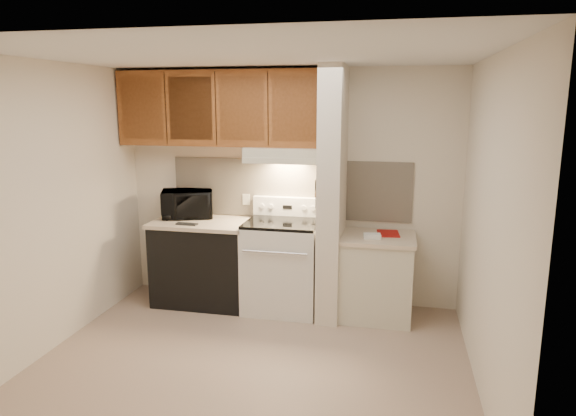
% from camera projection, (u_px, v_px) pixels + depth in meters
% --- Properties ---
extents(floor, '(3.60, 3.60, 0.00)m').
position_uv_depth(floor, '(253.00, 361.00, 4.35)').
color(floor, tan).
rests_on(floor, ground).
extents(ceiling, '(3.60, 3.60, 0.00)m').
position_uv_depth(ceiling, '(248.00, 55.00, 3.84)').
color(ceiling, white).
rests_on(ceiling, wall_back).
extents(wall_back, '(3.60, 2.50, 0.02)m').
position_uv_depth(wall_back, '(289.00, 187.00, 5.53)').
color(wall_back, beige).
rests_on(wall_back, floor).
extents(wall_left, '(0.02, 3.00, 2.50)m').
position_uv_depth(wall_left, '(52.00, 208.00, 4.46)').
color(wall_left, beige).
rests_on(wall_left, floor).
extents(wall_right, '(0.02, 3.00, 2.50)m').
position_uv_depth(wall_right, '(489.00, 229.00, 3.73)').
color(wall_right, beige).
rests_on(wall_right, floor).
extents(backsplash, '(2.60, 0.02, 0.63)m').
position_uv_depth(backsplash, '(289.00, 189.00, 5.52)').
color(backsplash, beige).
rests_on(backsplash, wall_back).
extents(range_body, '(0.76, 0.65, 0.92)m').
position_uv_depth(range_body, '(283.00, 267.00, 5.36)').
color(range_body, silver).
rests_on(range_body, floor).
extents(oven_window, '(0.50, 0.01, 0.30)m').
position_uv_depth(oven_window, '(275.00, 273.00, 5.05)').
color(oven_window, black).
rests_on(oven_window, range_body).
extents(oven_handle, '(0.65, 0.02, 0.02)m').
position_uv_depth(oven_handle, '(274.00, 253.00, 4.97)').
color(oven_handle, silver).
rests_on(oven_handle, range_body).
extents(cooktop, '(0.74, 0.64, 0.03)m').
position_uv_depth(cooktop, '(282.00, 223.00, 5.27)').
color(cooktop, black).
rests_on(cooktop, range_body).
extents(range_backguard, '(0.76, 0.08, 0.20)m').
position_uv_depth(range_backguard, '(288.00, 206.00, 5.52)').
color(range_backguard, silver).
rests_on(range_backguard, range_body).
extents(range_display, '(0.10, 0.01, 0.04)m').
position_uv_depth(range_display, '(287.00, 207.00, 5.48)').
color(range_display, black).
rests_on(range_display, range_backguard).
extents(range_knob_left_outer, '(0.05, 0.02, 0.05)m').
position_uv_depth(range_knob_left_outer, '(262.00, 206.00, 5.53)').
color(range_knob_left_outer, silver).
rests_on(range_knob_left_outer, range_backguard).
extents(range_knob_left_inner, '(0.05, 0.02, 0.05)m').
position_uv_depth(range_knob_left_inner, '(271.00, 206.00, 5.51)').
color(range_knob_left_inner, silver).
rests_on(range_knob_left_inner, range_backguard).
extents(range_knob_right_inner, '(0.05, 0.02, 0.05)m').
position_uv_depth(range_knob_right_inner, '(304.00, 208.00, 5.44)').
color(range_knob_right_inner, silver).
rests_on(range_knob_right_inner, range_backguard).
extents(range_knob_right_outer, '(0.05, 0.02, 0.05)m').
position_uv_depth(range_knob_right_outer, '(313.00, 208.00, 5.42)').
color(range_knob_right_outer, silver).
rests_on(range_knob_right_outer, range_backguard).
extents(dishwasher_front, '(1.00, 0.63, 0.87)m').
position_uv_depth(dishwasher_front, '(204.00, 263.00, 5.56)').
color(dishwasher_front, black).
rests_on(dishwasher_front, floor).
extents(left_countertop, '(1.04, 0.67, 0.04)m').
position_uv_depth(left_countertop, '(202.00, 223.00, 5.46)').
color(left_countertop, beige).
rests_on(left_countertop, dishwasher_front).
extents(spoon_rest, '(0.23, 0.09, 0.02)m').
position_uv_depth(spoon_rest, '(187.00, 224.00, 5.29)').
color(spoon_rest, black).
rests_on(spoon_rest, left_countertop).
extents(teal_jar, '(0.12, 0.12, 0.10)m').
position_uv_depth(teal_jar, '(205.00, 212.00, 5.67)').
color(teal_jar, '#266B5D').
rests_on(teal_jar, left_countertop).
extents(outlet, '(0.08, 0.01, 0.12)m').
position_uv_depth(outlet, '(246.00, 199.00, 5.64)').
color(outlet, beige).
rests_on(outlet, backsplash).
extents(microwave, '(0.63, 0.53, 0.30)m').
position_uv_depth(microwave, '(187.00, 204.00, 5.61)').
color(microwave, black).
rests_on(microwave, left_countertop).
extents(partition_pillar, '(0.22, 0.70, 2.50)m').
position_uv_depth(partition_pillar, '(332.00, 195.00, 5.09)').
color(partition_pillar, beige).
rests_on(partition_pillar, floor).
extents(pillar_trim, '(0.01, 0.70, 0.04)m').
position_uv_depth(pillar_trim, '(321.00, 189.00, 5.11)').
color(pillar_trim, brown).
rests_on(pillar_trim, partition_pillar).
extents(knife_strip, '(0.02, 0.42, 0.04)m').
position_uv_depth(knife_strip, '(319.00, 188.00, 5.06)').
color(knife_strip, black).
rests_on(knife_strip, partition_pillar).
extents(knife_blade_a, '(0.01, 0.03, 0.16)m').
position_uv_depth(knife_blade_a, '(316.00, 201.00, 4.94)').
color(knife_blade_a, silver).
rests_on(knife_blade_a, knife_strip).
extents(knife_handle_a, '(0.02, 0.02, 0.10)m').
position_uv_depth(knife_handle_a, '(316.00, 185.00, 4.91)').
color(knife_handle_a, black).
rests_on(knife_handle_a, knife_strip).
extents(knife_blade_b, '(0.01, 0.04, 0.18)m').
position_uv_depth(knife_blade_b, '(317.00, 201.00, 4.99)').
color(knife_blade_b, silver).
rests_on(knife_blade_b, knife_strip).
extents(knife_handle_b, '(0.02, 0.02, 0.10)m').
position_uv_depth(knife_handle_b, '(317.00, 184.00, 4.97)').
color(knife_handle_b, black).
rests_on(knife_handle_b, knife_strip).
extents(knife_blade_c, '(0.01, 0.04, 0.20)m').
position_uv_depth(knife_blade_c, '(318.00, 200.00, 5.08)').
color(knife_blade_c, silver).
rests_on(knife_blade_c, knife_strip).
extents(knife_handle_c, '(0.02, 0.02, 0.10)m').
position_uv_depth(knife_handle_c, '(319.00, 183.00, 5.06)').
color(knife_handle_c, black).
rests_on(knife_handle_c, knife_strip).
extents(knife_blade_d, '(0.01, 0.04, 0.16)m').
position_uv_depth(knife_blade_d, '(319.00, 196.00, 5.16)').
color(knife_blade_d, silver).
rests_on(knife_blade_d, knife_strip).
extents(knife_handle_d, '(0.02, 0.02, 0.10)m').
position_uv_depth(knife_handle_d, '(320.00, 182.00, 5.12)').
color(knife_handle_d, black).
rests_on(knife_handle_d, knife_strip).
extents(knife_blade_e, '(0.01, 0.04, 0.18)m').
position_uv_depth(knife_blade_e, '(320.00, 196.00, 5.23)').
color(knife_blade_e, silver).
rests_on(knife_blade_e, knife_strip).
extents(knife_handle_e, '(0.02, 0.02, 0.10)m').
position_uv_depth(knife_handle_e, '(321.00, 180.00, 5.21)').
color(knife_handle_e, black).
rests_on(knife_handle_e, knife_strip).
extents(oven_mitt, '(0.03, 0.10, 0.23)m').
position_uv_depth(oven_mitt, '(322.00, 196.00, 5.29)').
color(oven_mitt, slate).
rests_on(oven_mitt, partition_pillar).
extents(right_cab_base, '(0.70, 0.60, 0.81)m').
position_uv_depth(right_cab_base, '(376.00, 279.00, 5.17)').
color(right_cab_base, beige).
rests_on(right_cab_base, floor).
extents(right_countertop, '(0.74, 0.64, 0.04)m').
position_uv_depth(right_countertop, '(378.00, 238.00, 5.09)').
color(right_countertop, beige).
rests_on(right_countertop, right_cab_base).
extents(red_folder, '(0.24, 0.31, 0.01)m').
position_uv_depth(red_folder, '(388.00, 233.00, 5.16)').
color(red_folder, '#A1120E').
rests_on(red_folder, right_countertop).
extents(white_box, '(0.18, 0.13, 0.04)m').
position_uv_depth(white_box, '(372.00, 236.00, 4.99)').
color(white_box, white).
rests_on(white_box, right_countertop).
extents(range_hood, '(0.78, 0.44, 0.15)m').
position_uv_depth(range_hood, '(285.00, 154.00, 5.25)').
color(range_hood, beige).
rests_on(range_hood, upper_cabinets).
extents(hood_lip, '(0.78, 0.04, 0.06)m').
position_uv_depth(hood_lip, '(280.00, 161.00, 5.05)').
color(hood_lip, beige).
rests_on(hood_lip, range_hood).
extents(upper_cabinets, '(2.18, 0.33, 0.77)m').
position_uv_depth(upper_cabinets, '(221.00, 108.00, 5.34)').
color(upper_cabinets, brown).
rests_on(upper_cabinets, wall_back).
extents(cab_door_a, '(0.46, 0.01, 0.63)m').
position_uv_depth(cab_door_a, '(142.00, 108.00, 5.35)').
color(cab_door_a, brown).
rests_on(cab_door_a, upper_cabinets).
extents(cab_gap_a, '(0.01, 0.01, 0.73)m').
position_uv_depth(cab_gap_a, '(166.00, 108.00, 5.29)').
color(cab_gap_a, black).
rests_on(cab_gap_a, upper_cabinets).
extents(cab_door_b, '(0.46, 0.01, 0.63)m').
position_uv_depth(cab_door_b, '(191.00, 109.00, 5.24)').
color(cab_door_b, brown).
rests_on(cab_door_b, upper_cabinets).
extents(cab_gap_b, '(0.01, 0.01, 0.73)m').
position_uv_depth(cab_gap_b, '(216.00, 109.00, 5.18)').
color(cab_gap_b, black).
rests_on(cab_gap_b, upper_cabinets).
extents(cab_door_c, '(0.46, 0.01, 0.63)m').
position_uv_depth(cab_door_c, '(242.00, 109.00, 5.13)').
color(cab_door_c, brown).
rests_on(cab_door_c, upper_cabinets).
extents(cab_gap_c, '(0.01, 0.01, 0.73)m').
position_uv_depth(cab_gap_c, '(268.00, 109.00, 5.07)').
color(cab_gap_c, black).
rests_on(cab_gap_c, upper_cabinets).
extents(cab_door_d, '(0.46, 0.01, 0.63)m').
position_uv_depth(cab_door_d, '(295.00, 109.00, 5.02)').
color(cab_door_d, brown).
rests_on(cab_door_d, upper_cabinets).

